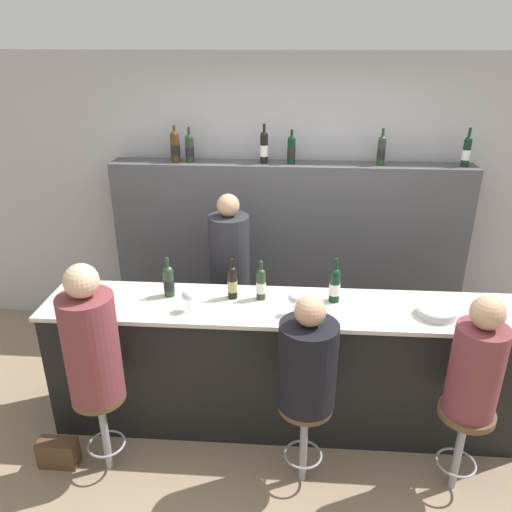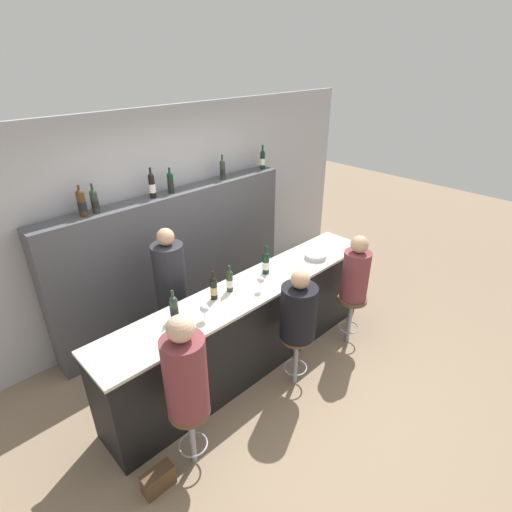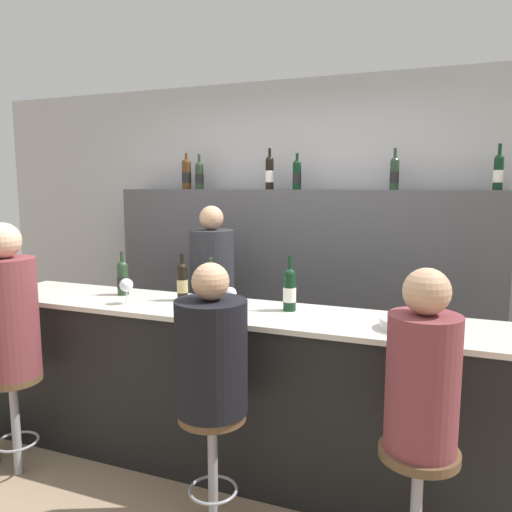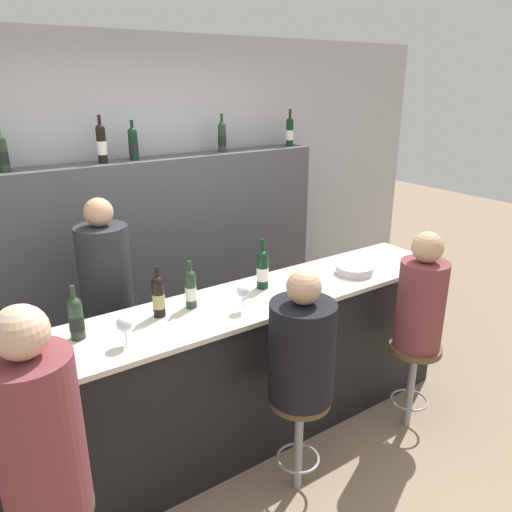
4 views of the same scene
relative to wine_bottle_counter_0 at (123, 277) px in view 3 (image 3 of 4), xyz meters
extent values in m
plane|color=#8C755B|center=(0.84, -0.36, -1.11)|extent=(16.00, 16.00, 0.00)
cube|color=#B2B2B7|center=(0.84, 1.42, 0.19)|extent=(6.40, 0.05, 2.60)
cube|color=black|center=(0.84, -0.09, -0.63)|extent=(3.34, 0.54, 0.97)
cube|color=beige|center=(0.84, -0.09, -0.13)|extent=(3.38, 0.58, 0.03)
cube|color=#4C4C51|center=(0.84, 1.20, -0.27)|extent=(3.17, 0.28, 1.69)
cylinder|color=#233823|center=(0.00, 0.00, -0.02)|extent=(0.07, 0.07, 0.19)
cylinder|color=black|center=(0.00, 0.00, -0.03)|extent=(0.08, 0.08, 0.08)
sphere|color=#233823|center=(0.00, 0.00, 0.07)|extent=(0.07, 0.07, 0.07)
cylinder|color=#233823|center=(0.00, 0.00, 0.13)|extent=(0.02, 0.02, 0.09)
cylinder|color=black|center=(0.45, 0.00, -0.01)|extent=(0.07, 0.07, 0.21)
cylinder|color=tan|center=(0.45, 0.00, -0.02)|extent=(0.07, 0.07, 0.08)
sphere|color=black|center=(0.45, 0.00, 0.09)|extent=(0.07, 0.07, 0.07)
cylinder|color=black|center=(0.45, 0.00, 0.14)|extent=(0.02, 0.02, 0.08)
cylinder|color=#233823|center=(0.65, 0.00, -0.02)|extent=(0.07, 0.07, 0.20)
cylinder|color=white|center=(0.65, 0.00, -0.03)|extent=(0.07, 0.07, 0.08)
sphere|color=#233823|center=(0.65, 0.00, 0.08)|extent=(0.07, 0.07, 0.07)
cylinder|color=#233823|center=(0.65, 0.00, 0.13)|extent=(0.02, 0.02, 0.08)
cylinder|color=black|center=(1.16, 0.00, -0.01)|extent=(0.07, 0.07, 0.21)
cylinder|color=white|center=(1.16, 0.00, -0.02)|extent=(0.08, 0.08, 0.08)
sphere|color=black|center=(1.16, 0.00, 0.09)|extent=(0.07, 0.07, 0.07)
cylinder|color=black|center=(1.16, 0.00, 0.16)|extent=(0.02, 0.02, 0.10)
cylinder|color=#4C2D14|center=(-0.17, 1.20, 0.69)|extent=(0.08, 0.08, 0.23)
cylinder|color=black|center=(-0.17, 1.20, 0.67)|extent=(0.08, 0.08, 0.09)
sphere|color=#4C2D14|center=(-0.17, 1.20, 0.80)|extent=(0.08, 0.08, 0.08)
cylinder|color=#4C2D14|center=(-0.17, 1.20, 0.85)|extent=(0.02, 0.02, 0.07)
cylinder|color=#233823|center=(-0.05, 1.20, 0.67)|extent=(0.07, 0.07, 0.20)
cylinder|color=black|center=(-0.05, 1.20, 0.66)|extent=(0.07, 0.07, 0.08)
sphere|color=#233823|center=(-0.05, 1.20, 0.77)|extent=(0.07, 0.07, 0.07)
cylinder|color=#233823|center=(-0.05, 1.20, 0.83)|extent=(0.02, 0.02, 0.09)
cylinder|color=black|center=(0.60, 1.20, 0.69)|extent=(0.07, 0.07, 0.24)
cylinder|color=white|center=(0.60, 1.20, 0.68)|extent=(0.07, 0.07, 0.09)
sphere|color=black|center=(0.60, 1.20, 0.81)|extent=(0.07, 0.07, 0.07)
cylinder|color=black|center=(0.60, 1.20, 0.87)|extent=(0.02, 0.02, 0.08)
cylinder|color=black|center=(0.84, 1.20, 0.67)|extent=(0.07, 0.07, 0.20)
cylinder|color=black|center=(0.84, 1.20, 0.66)|extent=(0.07, 0.07, 0.08)
sphere|color=black|center=(0.84, 1.20, 0.78)|extent=(0.07, 0.07, 0.07)
cylinder|color=black|center=(0.84, 1.20, 0.83)|extent=(0.02, 0.02, 0.07)
cylinder|color=#233823|center=(1.60, 1.20, 0.68)|extent=(0.07, 0.07, 0.21)
cylinder|color=black|center=(1.60, 1.20, 0.67)|extent=(0.07, 0.07, 0.08)
sphere|color=#233823|center=(1.60, 1.20, 0.78)|extent=(0.07, 0.07, 0.07)
cylinder|color=#233823|center=(1.60, 1.20, 0.84)|extent=(0.02, 0.02, 0.09)
cylinder|color=black|center=(2.31, 1.20, 0.68)|extent=(0.07, 0.07, 0.21)
cylinder|color=white|center=(2.31, 1.20, 0.67)|extent=(0.07, 0.07, 0.09)
sphere|color=black|center=(2.31, 1.20, 0.79)|extent=(0.07, 0.07, 0.07)
cylinder|color=black|center=(2.31, 1.20, 0.85)|extent=(0.02, 0.02, 0.09)
cylinder|color=silver|center=(0.18, -0.21, -0.11)|extent=(0.06, 0.06, 0.00)
cylinder|color=silver|center=(0.18, -0.21, -0.07)|extent=(0.01, 0.01, 0.08)
sphere|color=silver|center=(0.18, -0.21, 0.00)|extent=(0.08, 0.08, 0.08)
cylinder|color=silver|center=(0.88, -0.21, -0.11)|extent=(0.07, 0.07, 0.00)
cylinder|color=silver|center=(0.88, -0.21, -0.07)|extent=(0.01, 0.01, 0.08)
sphere|color=silver|center=(0.88, -0.21, 0.00)|extent=(0.07, 0.07, 0.07)
cylinder|color=#B7B7BC|center=(1.82, -0.16, -0.09)|extent=(0.25, 0.25, 0.06)
cylinder|color=gray|center=(-0.34, -0.63, -0.82)|extent=(0.05, 0.05, 0.58)
torus|color=gray|center=(-0.34, -0.63, -0.91)|extent=(0.25, 0.25, 0.02)
cylinder|color=brown|center=(-0.34, -0.63, -0.51)|extent=(0.34, 0.34, 0.04)
cylinder|color=brown|center=(-0.34, -0.63, -0.15)|extent=(0.33, 0.33, 0.69)
sphere|color=#D8AD8C|center=(-0.34, -0.63, 0.30)|extent=(0.20, 0.20, 0.20)
cylinder|color=gray|center=(0.97, -0.63, -0.82)|extent=(0.05, 0.05, 0.58)
torus|color=gray|center=(0.97, -0.63, -0.91)|extent=(0.25, 0.25, 0.02)
cylinder|color=brown|center=(0.97, -0.63, -0.51)|extent=(0.34, 0.34, 0.04)
cylinder|color=black|center=(0.97, -0.63, -0.21)|extent=(0.35, 0.35, 0.56)
sphere|color=tan|center=(0.97, -0.63, 0.16)|extent=(0.18, 0.18, 0.18)
cylinder|color=brown|center=(1.94, -0.63, -0.51)|extent=(0.34, 0.34, 0.04)
cylinder|color=brown|center=(1.94, -0.63, -0.20)|extent=(0.30, 0.30, 0.58)
sphere|color=tan|center=(1.94, -0.63, 0.18)|extent=(0.19, 0.19, 0.19)
cylinder|color=#28282D|center=(0.35, 0.62, -0.42)|extent=(0.33, 0.33, 1.39)
sphere|color=tan|center=(0.35, 0.62, 0.37)|extent=(0.18, 0.18, 0.18)
camera|label=1|loc=(0.83, -3.10, 1.56)|focal=35.00mm
camera|label=2|loc=(-1.51, -2.60, 2.04)|focal=28.00mm
camera|label=3|loc=(2.02, -2.71, 0.61)|focal=35.00mm
camera|label=4|loc=(-0.54, -2.40, 1.14)|focal=35.00mm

